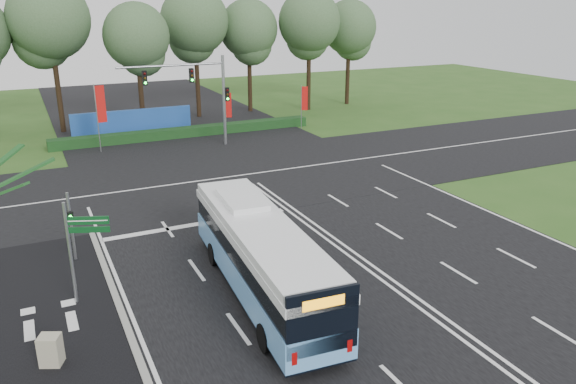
# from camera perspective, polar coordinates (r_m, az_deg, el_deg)

# --- Properties ---
(ground) EXTENTS (120.00, 120.00, 0.00)m
(ground) POSITION_cam_1_polar(r_m,az_deg,el_deg) (26.78, 4.41, -5.24)
(ground) COLOR #2D541C
(ground) RESTS_ON ground
(road_main) EXTENTS (20.00, 120.00, 0.04)m
(road_main) POSITION_cam_1_polar(r_m,az_deg,el_deg) (26.77, 4.41, -5.20)
(road_main) COLOR black
(road_main) RESTS_ON ground
(road_cross) EXTENTS (120.00, 14.00, 0.05)m
(road_cross) POSITION_cam_1_polar(r_m,az_deg,el_deg) (36.97, -4.86, 1.67)
(road_cross) COLOR black
(road_cross) RESTS_ON ground
(bike_path) EXTENTS (5.00, 18.00, 0.06)m
(bike_path) POSITION_cam_1_polar(r_m,az_deg,el_deg) (21.11, -22.75, -13.80)
(bike_path) COLOR black
(bike_path) RESTS_ON ground
(kerb_strip) EXTENTS (0.25, 18.00, 0.12)m
(kerb_strip) POSITION_cam_1_polar(r_m,az_deg,el_deg) (21.22, -16.17, -12.73)
(kerb_strip) COLOR gray
(kerb_strip) RESTS_ON ground
(city_bus) EXTENTS (3.23, 11.55, 3.27)m
(city_bus) POSITION_cam_1_polar(r_m,az_deg,el_deg) (21.63, -2.76, -6.52)
(city_bus) COLOR #63A3E5
(city_bus) RESTS_ON ground
(pedestrian_signal) EXTENTS (0.27, 0.41, 3.18)m
(pedestrian_signal) POSITION_cam_1_polar(r_m,az_deg,el_deg) (26.07, -21.17, -3.08)
(pedestrian_signal) COLOR gray
(pedestrian_signal) RESTS_ON ground
(street_sign) EXTENTS (1.50, 0.65, 4.08)m
(street_sign) POSITION_cam_1_polar(r_m,az_deg,el_deg) (22.01, -20.53, -4.69)
(street_sign) COLOR gray
(street_sign) RESTS_ON ground
(utility_cabinet) EXTENTS (0.80, 0.75, 1.07)m
(utility_cabinet) POSITION_cam_1_polar(r_m,az_deg,el_deg) (19.68, -22.96, -14.64)
(utility_cabinet) COLOR #ABA389
(utility_cabinet) RESTS_ON ground
(banner_flag_left) EXTENTS (0.75, 0.21, 5.13)m
(banner_flag_left) POSITION_cam_1_polar(r_m,az_deg,el_deg) (44.33, -18.57, 8.03)
(banner_flag_left) COLOR gray
(banner_flag_left) RESTS_ON ground
(banner_flag_mid) EXTENTS (0.54, 0.25, 3.85)m
(banner_flag_mid) POSITION_cam_1_polar(r_m,az_deg,el_deg) (47.19, -6.15, 8.53)
(banner_flag_mid) COLOR gray
(banner_flag_mid) RESTS_ON ground
(banner_flag_right) EXTENTS (0.53, 0.27, 3.89)m
(banner_flag_right) POSITION_cam_1_polar(r_m,az_deg,el_deg) (50.06, 1.63, 9.26)
(banner_flag_right) COLOR gray
(banner_flag_right) RESTS_ON ground
(traffic_light_gantry) EXTENTS (8.41, 0.28, 7.00)m
(traffic_light_gantry) POSITION_cam_1_polar(r_m,az_deg,el_deg) (43.90, -8.81, 10.47)
(traffic_light_gantry) COLOR gray
(traffic_light_gantry) RESTS_ON ground
(hedge) EXTENTS (22.00, 1.20, 0.80)m
(hedge) POSITION_cam_1_polar(r_m,az_deg,el_deg) (48.40, -10.20, 6.02)
(hedge) COLOR #123315
(hedge) RESTS_ON ground
(blue_hoarding) EXTENTS (10.00, 0.30, 2.20)m
(blue_hoarding) POSITION_cam_1_polar(r_m,az_deg,el_deg) (49.79, -15.50, 6.82)
(blue_hoarding) COLOR #1C489B
(blue_hoarding) RESTS_ON ground
(eucalyptus_row) EXTENTS (47.55, 9.22, 12.84)m
(eucalyptus_row) POSITION_cam_1_polar(r_m,az_deg,el_deg) (53.74, -13.81, 16.08)
(eucalyptus_row) COLOR black
(eucalyptus_row) RESTS_ON ground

